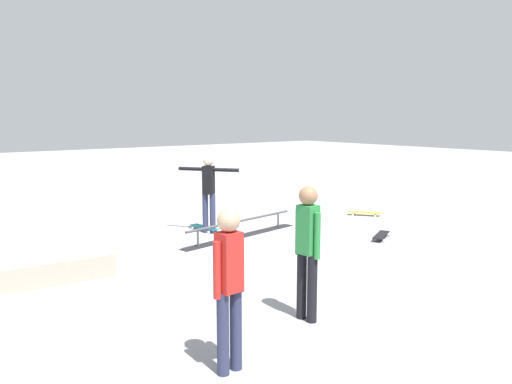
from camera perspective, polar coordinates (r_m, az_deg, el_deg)
name	(u,v)px	position (r m, az deg, el deg)	size (l,w,h in m)	color
ground_plane	(252,239)	(10.37, -0.42, -5.31)	(60.00, 60.00, 0.00)	#9E9EA3
grind_rail	(241,229)	(10.54, -1.67, -4.22)	(3.11, 0.73, 0.36)	black
skate_ledge	(25,275)	(8.20, -24.57, -8.56)	(2.56, 0.42, 0.36)	#B2A893
skater_main	(209,188)	(10.77, -5.37, 0.44)	(0.84, 1.14, 1.67)	#2D3351
skateboard_main	(205,227)	(11.16, -5.83, -3.98)	(0.34, 0.82, 0.09)	teal
bystander_red_shirt	(229,281)	(4.91, -3.06, -10.05)	(0.37, 0.22, 1.63)	#2D3351
bystander_green_shirt	(307,246)	(6.15, 5.83, -6.03)	(0.23, 0.38, 1.66)	black
loose_skateboard_black	(381,235)	(10.69, 13.93, -4.74)	(0.80, 0.54, 0.09)	black
loose_skateboard_yellow	(364,213)	(13.05, 12.13, -2.30)	(0.63, 0.77, 0.09)	yellow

